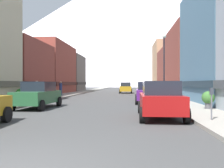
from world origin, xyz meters
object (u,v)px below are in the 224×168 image
car_left_1 (38,95)px  car_driving_0 (126,88)px  parking_meter_near (212,99)px  pedestrian_0 (165,90)px  car_right_0 (160,99)px  car_right_1 (148,92)px  pedestrian_1 (37,91)px  potted_plant_0 (20,94)px  pedestrian_2 (61,89)px  streetlamp_right (164,57)px  potted_plant_1 (208,98)px

car_left_1 → car_driving_0: same height
parking_meter_near → pedestrian_0: size_ratio=0.83×
car_right_0 → car_right_1: size_ratio=1.00×
car_right_1 → pedestrian_1: pedestrian_1 is taller
car_left_1 → potted_plant_0: 5.26m
pedestrian_2 → car_left_1: bearing=-79.7°
parking_meter_near → streetlamp_right: streetlamp_right is taller
car_left_1 → streetlamp_right: (9.15, 5.96, 3.09)m
parking_meter_near → potted_plant_0: 15.92m
car_left_1 → pedestrian_0: bearing=50.1°
car_right_0 → potted_plant_0: 13.50m
car_driving_0 → pedestrian_2: size_ratio=2.51×
car_right_0 → car_driving_0: size_ratio=1.01×
car_left_1 → pedestrian_1: bearing=112.5°
car_right_0 → streetlamp_right: streetlamp_right is taller
potted_plant_1 → pedestrian_0: (-0.75, 12.95, 0.12)m
car_right_1 → potted_plant_0: (-10.80, -0.42, -0.15)m
car_right_1 → parking_meter_near: car_right_1 is taller
car_right_1 → potted_plant_1: 6.40m
car_right_0 → pedestrian_1: bearing=135.6°
car_left_1 → potted_plant_0: (-3.20, 4.17, -0.15)m
pedestrian_2 → pedestrian_1: bearing=-90.0°
car_right_0 → pedestrian_1: (-10.05, 9.86, 0.06)m
pedestrian_2 → streetlamp_right: streetlamp_right is taller
pedestrian_2 → car_right_0: bearing=-60.1°
pedestrian_1 → streetlamp_right: bearing=0.2°
potted_plant_1 → pedestrian_1: pedestrian_1 is taller
potted_plant_0 → pedestrian_0: (13.25, 7.84, 0.14)m
car_right_1 → parking_meter_near: 10.14m
pedestrian_1 → pedestrian_2: (0.00, 7.60, -0.00)m
pedestrian_0 → streetlamp_right: streetlamp_right is taller
car_left_1 → pedestrian_2: 13.75m
parking_meter_near → potted_plant_1: (1.25, 4.42, -0.25)m
parking_meter_near → streetlamp_right: size_ratio=0.23×
car_driving_0 → pedestrian_1: bearing=-113.2°
car_right_0 → potted_plant_0: (-10.80, 8.10, -0.15)m
parking_meter_near → pedestrian_2: (-12.00, 18.89, -0.05)m
streetlamp_right → potted_plant_1: bearing=-76.6°
potted_plant_1 → streetlamp_right: 7.80m
car_right_0 → pedestrian_2: size_ratio=2.53×
car_driving_0 → potted_plant_0: car_driving_0 is taller
car_driving_0 → parking_meter_near: car_driving_0 is taller
car_driving_0 → pedestrian_0: (4.65, -12.28, -0.01)m
car_left_1 → car_right_1: (7.60, 4.59, 0.00)m
car_right_1 → car_driving_0: same height
pedestrian_2 → car_driving_0: bearing=53.9°
car_right_0 → car_driving_0: 28.30m
potted_plant_1 → streetlamp_right: streetlamp_right is taller
pedestrian_1 → car_driving_0: bearing=66.8°
pedestrian_1 → streetlamp_right: streetlamp_right is taller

